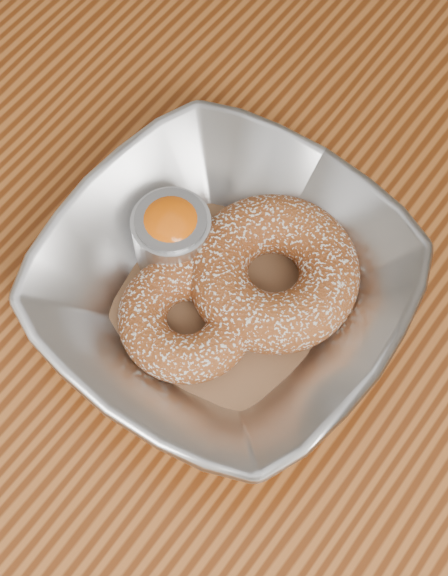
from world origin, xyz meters
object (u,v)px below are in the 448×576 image
Objects in this scene: table at (286,421)px; serving_bowl at (224,290)px; ramekin at (172,234)px; donut_back at (273,272)px; donut_front at (187,318)px.

table is 5.34× the size of serving_bowl.
ramekin is (-0.11, 0.02, 0.13)m from table.
ramekin reaches higher than serving_bowl.
donut_back is 0.06m from donut_front.
serving_bowl is at bearing -123.27° from donut_back.
serving_bowl is 2.59× the size of donut_front.
donut_front is at bearing -104.83° from serving_bowl.
donut_back is 1.27× the size of donut_front.
serving_bowl is at bearing -10.81° from ramekin.
ramekin is (-0.04, 0.04, 0.01)m from donut_front.
table is 10.93× the size of donut_back.
serving_bowl reaches higher than donut_front.
donut_back is at bearing 65.36° from donut_front.
serving_bowl is 0.03m from donut_front.
donut_back is 0.07m from ramekin.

